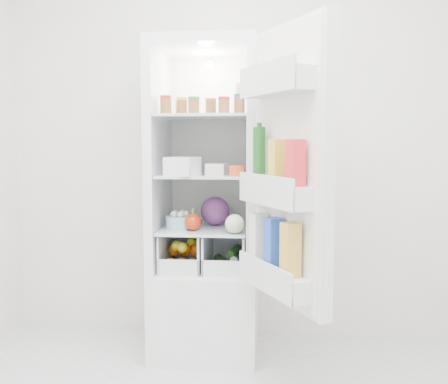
# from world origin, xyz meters

# --- Properties ---
(room_walls) EXTENTS (3.02, 3.02, 2.61)m
(room_walls) POSITION_xyz_m (0.00, 0.00, 1.59)
(room_walls) COLOR white
(room_walls) RESTS_ON ground
(refrigerator) EXTENTS (0.60, 0.60, 1.80)m
(refrigerator) POSITION_xyz_m (-0.20, 1.25, 0.67)
(refrigerator) COLOR silver
(refrigerator) RESTS_ON ground
(shelf_low) EXTENTS (0.49, 0.53, 0.01)m
(shelf_low) POSITION_xyz_m (-0.20, 1.19, 0.74)
(shelf_low) COLOR silver
(shelf_low) RESTS_ON refrigerator
(shelf_mid) EXTENTS (0.49, 0.53, 0.02)m
(shelf_mid) POSITION_xyz_m (-0.20, 1.19, 1.05)
(shelf_mid) COLOR silver
(shelf_mid) RESTS_ON refrigerator
(shelf_top) EXTENTS (0.49, 0.53, 0.02)m
(shelf_top) POSITION_xyz_m (-0.20, 1.19, 1.38)
(shelf_top) COLOR silver
(shelf_top) RESTS_ON refrigerator
(crisper_left) EXTENTS (0.23, 0.46, 0.22)m
(crisper_left) POSITION_xyz_m (-0.32, 1.19, 0.61)
(crisper_left) COLOR silver
(crisper_left) RESTS_ON refrigerator
(crisper_right) EXTENTS (0.23, 0.46, 0.22)m
(crisper_right) POSITION_xyz_m (-0.08, 1.19, 0.61)
(crisper_right) COLOR silver
(crisper_right) RESTS_ON refrigerator
(condiment_jars) EXTENTS (0.46, 0.32, 0.08)m
(condiment_jars) POSITION_xyz_m (-0.22, 1.10, 1.43)
(condiment_jars) COLOR #B21919
(condiment_jars) RESTS_ON shelf_top
(squeeze_bottle) EXTENTS (0.07, 0.07, 0.18)m
(squeeze_bottle) POSITION_xyz_m (-0.00, 1.16, 1.48)
(squeeze_bottle) COLOR silver
(squeeze_bottle) RESTS_ON shelf_top
(tub_white) EXTENTS (0.19, 0.19, 0.10)m
(tub_white) POSITION_xyz_m (-0.30, 0.99, 1.11)
(tub_white) COLOR silver
(tub_white) RESTS_ON shelf_mid
(tub_cream) EXTENTS (0.12, 0.12, 0.06)m
(tub_cream) POSITION_xyz_m (-0.12, 1.07, 1.09)
(tub_cream) COLOR silver
(tub_cream) RESTS_ON shelf_mid
(tin_red) EXTENTS (0.09, 0.09, 0.06)m
(tin_red) POSITION_xyz_m (-0.01, 0.99, 1.09)
(tin_red) COLOR #E14421
(tin_red) RESTS_ON shelf_mid
(foil_tray) EXTENTS (0.19, 0.17, 0.04)m
(foil_tray) POSITION_xyz_m (-0.34, 1.24, 1.08)
(foil_tray) COLOR silver
(foil_tray) RESTS_ON shelf_mid
(red_cabbage) EXTENTS (0.17, 0.17, 0.17)m
(red_cabbage) POSITION_xyz_m (-0.15, 1.23, 0.83)
(red_cabbage) COLOR #5A1F55
(red_cabbage) RESTS_ON shelf_low
(bell_pepper) EXTENTS (0.09, 0.09, 0.09)m
(bell_pepper) POSITION_xyz_m (-0.25, 1.04, 0.79)
(bell_pepper) COLOR #B9240B
(bell_pepper) RESTS_ON shelf_low
(mushroom_bowl) EXTENTS (0.18, 0.18, 0.07)m
(mushroom_bowl) POSITION_xyz_m (-0.34, 1.10, 0.78)
(mushroom_bowl) COLOR #7DADBB
(mushroom_bowl) RESTS_ON shelf_low
(salad_bag) EXTENTS (0.10, 0.10, 0.10)m
(salad_bag) POSITION_xyz_m (-0.02, 0.97, 0.80)
(salad_bag) COLOR #BACE9A
(salad_bag) RESTS_ON shelf_low
(citrus_pile) EXTENTS (0.20, 0.24, 0.16)m
(citrus_pile) POSITION_xyz_m (-0.32, 1.13, 0.59)
(citrus_pile) COLOR #FC630D
(citrus_pile) RESTS_ON refrigerator
(veg_pile) EXTENTS (0.16, 0.30, 0.10)m
(veg_pile) POSITION_xyz_m (-0.07, 1.18, 0.56)
(veg_pile) COLOR #214818
(veg_pile) RESTS_ON refrigerator
(fridge_door) EXTENTS (0.42, 0.56, 1.30)m
(fridge_door) POSITION_xyz_m (0.25, 0.65, 1.09)
(fridge_door) COLOR silver
(fridge_door) RESTS_ON refrigerator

